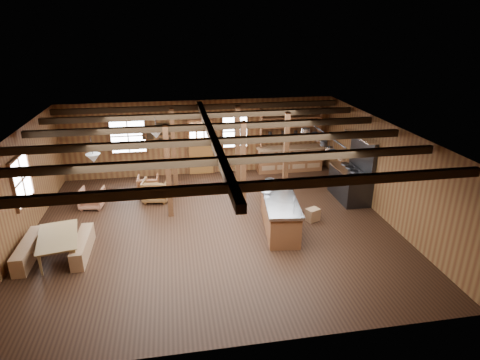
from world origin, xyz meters
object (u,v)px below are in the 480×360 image
object	(u,v)px
armchair_b	(156,190)
kitchen_island	(280,213)
commercial_range	(352,179)
armchair_c	(92,198)
armchair_a	(148,185)
dining_table	(61,246)

from	to	relation	value
armchair_b	kitchen_island	bearing A→B (deg)	153.26
commercial_range	armchair_c	bearing A→B (deg)	175.05
armchair_a	armchair_c	xyz separation A→B (m)	(-1.69, -0.78, 0.01)
dining_table	armchair_b	distance (m)	3.75
kitchen_island	armchair_a	xyz separation A→B (m)	(-3.73, 3.10, -0.16)
dining_table	armchair_c	bearing A→B (deg)	-16.88
armchair_b	armchair_c	world-z (taller)	armchair_b
armchair_a	dining_table	bearing A→B (deg)	62.91
commercial_range	armchair_a	world-z (taller)	commercial_range
kitchen_island	armchair_b	bearing A→B (deg)	151.16
commercial_range	dining_table	bearing A→B (deg)	-166.24
kitchen_island	armchair_c	distance (m)	5.89
commercial_range	dining_table	size ratio (longest dim) A/B	1.31
kitchen_island	dining_table	distance (m)	5.72
armchair_a	armchair_b	distance (m)	0.66
dining_table	armchair_c	distance (m)	2.82
kitchen_island	armchair_a	world-z (taller)	kitchen_island
armchair_a	kitchen_island	bearing A→B (deg)	141.93
commercial_range	dining_table	distance (m)	8.81
kitchen_island	armchair_b	size ratio (longest dim) A/B	3.20
commercial_range	armchair_a	distance (m)	6.75
dining_table	armchair_a	bearing A→B (deg)	-39.84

